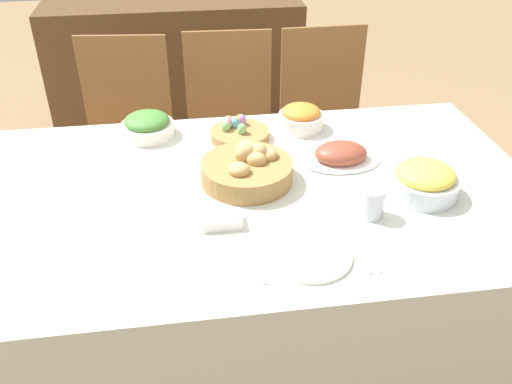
# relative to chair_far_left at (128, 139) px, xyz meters

# --- Properties ---
(ground_plane) EXTENTS (12.00, 12.00, 0.00)m
(ground_plane) POSITION_rel_chair_far_left_xyz_m (0.49, -0.92, -0.52)
(ground_plane) COLOR #937551
(dining_table) EXTENTS (1.87, 1.11, 0.78)m
(dining_table) POSITION_rel_chair_far_left_xyz_m (0.49, -0.92, -0.13)
(dining_table) COLOR silver
(dining_table) RESTS_ON ground
(chair_far_left) EXTENTS (0.46, 0.46, 0.99)m
(chair_far_left) POSITION_rel_chair_far_left_xyz_m (0.00, 0.00, 0.00)
(chair_far_left) COLOR brown
(chair_far_left) RESTS_ON ground
(chair_far_center) EXTENTS (0.44, 0.44, 0.99)m
(chair_far_center) POSITION_rel_chair_far_left_xyz_m (0.50, 0.00, 0.00)
(chair_far_center) COLOR brown
(chair_far_center) RESTS_ON ground
(chair_far_right) EXTENTS (0.43, 0.43, 0.99)m
(chair_far_right) POSITION_rel_chair_far_left_xyz_m (0.98, 0.00, 0.00)
(chair_far_right) COLOR brown
(chair_far_right) RESTS_ON ground
(sideboard) EXTENTS (1.53, 0.44, 0.93)m
(sideboard) POSITION_rel_chair_far_left_xyz_m (0.26, 0.93, -0.05)
(sideboard) COLOR brown
(sideboard) RESTS_ON ground
(bread_basket) EXTENTS (0.30, 0.30, 0.12)m
(bread_basket) POSITION_rel_chair_far_left_xyz_m (0.47, -0.87, 0.30)
(bread_basket) COLOR #9E7542
(bread_basket) RESTS_ON dining_table
(egg_basket) EXTENTS (0.22, 0.22, 0.08)m
(egg_basket) POSITION_rel_chair_far_left_xyz_m (0.48, -0.57, 0.28)
(egg_basket) COLOR #9E7542
(egg_basket) RESTS_ON dining_table
(ham_platter) EXTENTS (0.29, 0.20, 0.08)m
(ham_platter) POSITION_rel_chair_far_left_xyz_m (0.81, -0.79, 0.29)
(ham_platter) COLOR white
(ham_platter) RESTS_ON dining_table
(pineapple_bowl) EXTENTS (0.22, 0.22, 0.11)m
(pineapple_bowl) POSITION_rel_chair_far_left_xyz_m (1.01, -1.03, 0.31)
(pineapple_bowl) COLOR silver
(pineapple_bowl) RESTS_ON dining_table
(green_salad_bowl) EXTENTS (0.20, 0.20, 0.09)m
(green_salad_bowl) POSITION_rel_chair_far_left_xyz_m (0.14, -0.49, 0.30)
(green_salad_bowl) COLOR white
(green_salad_bowl) RESTS_ON dining_table
(carrot_bowl) EXTENTS (0.17, 0.17, 0.10)m
(carrot_bowl) POSITION_rel_chair_far_left_xyz_m (0.73, -0.52, 0.31)
(carrot_bowl) COLOR white
(carrot_bowl) RESTS_ON dining_table
(dinner_plate) EXTENTS (0.23, 0.23, 0.01)m
(dinner_plate) POSITION_rel_chair_far_left_xyz_m (0.59, -1.29, 0.27)
(dinner_plate) COLOR white
(dinner_plate) RESTS_ON dining_table
(fork) EXTENTS (0.01, 0.19, 0.00)m
(fork) POSITION_rel_chair_far_left_xyz_m (0.45, -1.29, 0.26)
(fork) COLOR silver
(fork) RESTS_ON dining_table
(knife) EXTENTS (0.01, 0.19, 0.00)m
(knife) POSITION_rel_chair_far_left_xyz_m (0.73, -1.29, 0.26)
(knife) COLOR silver
(knife) RESTS_ON dining_table
(spoon) EXTENTS (0.01, 0.19, 0.00)m
(spoon) POSITION_rel_chair_far_left_xyz_m (0.76, -1.29, 0.26)
(spoon) COLOR silver
(spoon) RESTS_ON dining_table
(drinking_cup) EXTENTS (0.08, 0.08, 0.09)m
(drinking_cup) POSITION_rel_chair_far_left_xyz_m (0.81, -1.12, 0.31)
(drinking_cup) COLOR silver
(drinking_cup) RESTS_ON dining_table
(butter_dish) EXTENTS (0.12, 0.07, 0.03)m
(butter_dish) POSITION_rel_chair_far_left_xyz_m (0.36, -1.11, 0.28)
(butter_dish) COLOR white
(butter_dish) RESTS_ON dining_table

